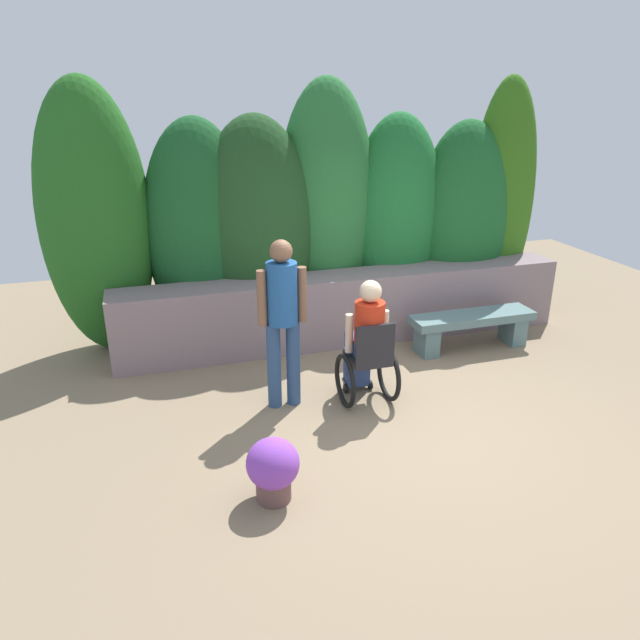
# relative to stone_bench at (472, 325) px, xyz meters

# --- Properties ---
(ground_plane) EXTENTS (12.18, 12.18, 0.00)m
(ground_plane) POSITION_rel_stone_bench_xyz_m (-1.40, -1.49, -0.31)
(ground_plane) COLOR #877258
(stone_retaining_wall) EXTENTS (5.76, 0.55, 0.89)m
(stone_retaining_wall) POSITION_rel_stone_bench_xyz_m (-1.40, 0.70, 0.13)
(stone_retaining_wall) COLOR gray
(stone_retaining_wall) RESTS_ON ground
(hedge_backdrop) EXTENTS (6.43, 1.13, 3.23)m
(hedge_backdrop) POSITION_rel_stone_bench_xyz_m (-1.68, 1.31, 1.16)
(hedge_backdrop) COLOR #23621F
(hedge_backdrop) RESTS_ON ground
(stone_bench) EXTENTS (1.58, 0.40, 0.46)m
(stone_bench) POSITION_rel_stone_bench_xyz_m (0.00, 0.00, 0.00)
(stone_bench) COLOR slate
(stone_bench) RESTS_ON ground
(person_in_wheelchair) EXTENTS (0.53, 0.66, 1.33)m
(person_in_wheelchair) POSITION_rel_stone_bench_xyz_m (-1.74, -0.87, 0.31)
(person_in_wheelchair) COLOR black
(person_in_wheelchair) RESTS_ON ground
(person_standing_companion) EXTENTS (0.49, 0.30, 1.74)m
(person_standing_companion) POSITION_rel_stone_bench_xyz_m (-2.57, -0.70, 0.69)
(person_standing_companion) COLOR navy
(person_standing_companion) RESTS_ON ground
(flower_pot_purple_near) EXTENTS (0.42, 0.42, 0.53)m
(flower_pot_purple_near) POSITION_rel_stone_bench_xyz_m (-3.02, -2.15, -0.03)
(flower_pot_purple_near) COLOR brown
(flower_pot_purple_near) RESTS_ON ground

